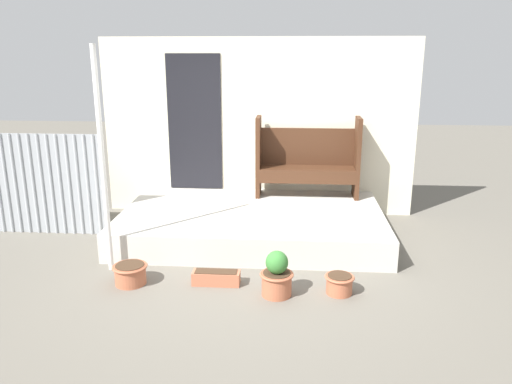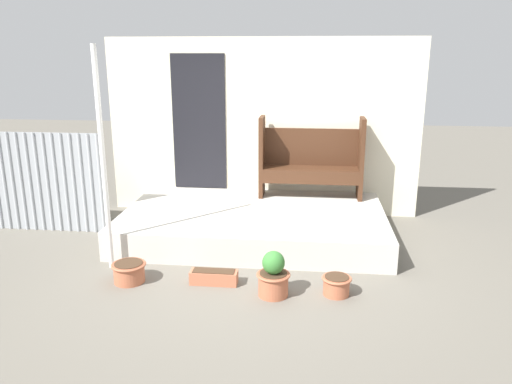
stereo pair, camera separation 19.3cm
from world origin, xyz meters
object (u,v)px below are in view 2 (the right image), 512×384
(flower_pot_middle, at_px, (273,276))
(support_post, at_px, (103,162))
(bench, at_px, (311,158))
(planter_box_rect, at_px, (214,277))
(flower_pot_left, at_px, (129,271))
(flower_pot_right, at_px, (336,285))

(flower_pot_middle, bearing_deg, support_post, 165.47)
(bench, distance_m, planter_box_rect, 2.60)
(flower_pot_left, xyz_separation_m, planter_box_rect, (0.91, 0.06, -0.05))
(bench, xyz_separation_m, flower_pot_left, (-1.91, -2.31, -0.80))
(flower_pot_left, distance_m, planter_box_rect, 0.92)
(support_post, xyz_separation_m, flower_pot_right, (2.54, -0.41, -1.13))
(support_post, relative_size, flower_pot_left, 6.66)
(flower_pot_left, bearing_deg, support_post, 134.14)
(flower_pot_right, bearing_deg, planter_box_rect, 174.97)
(support_post, xyz_separation_m, planter_box_rect, (1.25, -0.30, -1.16))
(flower_pot_middle, relative_size, planter_box_rect, 0.94)
(flower_pot_right, bearing_deg, flower_pot_left, 178.49)
(support_post, relative_size, flower_pot_right, 8.08)
(bench, relative_size, planter_box_rect, 2.90)
(flower_pot_left, height_order, flower_pot_middle, flower_pot_middle)
(flower_pot_middle, distance_m, flower_pot_right, 0.65)
(support_post, distance_m, flower_pot_right, 2.81)
(bench, bearing_deg, planter_box_rect, -114.03)
(bench, relative_size, flower_pot_right, 4.79)
(flower_pot_right, distance_m, planter_box_rect, 1.29)
(flower_pot_left, distance_m, flower_pot_middle, 1.57)
(support_post, height_order, flower_pot_middle, support_post)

